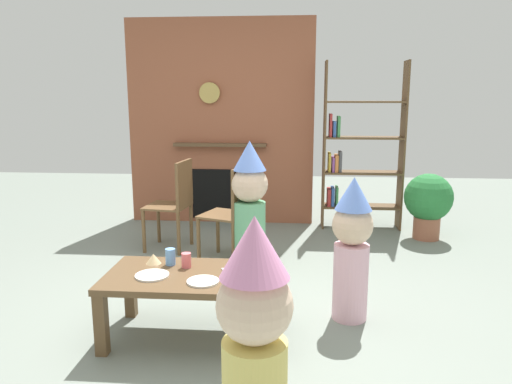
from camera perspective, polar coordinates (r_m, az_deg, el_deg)
The scene contains 18 objects.
ground_plane at distance 3.56m, azimuth -3.01°, elevation -14.04°, with size 12.00×12.00×0.00m, color gray.
brick_fireplace_feature at distance 5.86m, azimuth -4.10°, elevation 8.06°, with size 2.20×0.28×2.40m.
bookshelf at distance 5.67m, azimuth 11.68°, elevation 4.46°, with size 0.90×0.28×1.90m.
coffee_table at distance 3.13m, azimuth -7.74°, elevation -10.67°, with size 1.06×0.61×0.43m.
paper_cup_near_left at distance 3.24m, azimuth -1.67°, elevation -7.67°, with size 0.07×0.07×0.09m, color #669EE0.
paper_cup_near_right at distance 3.26m, azimuth -10.04°, elevation -7.52°, with size 0.07×0.07×0.11m, color #669EE0.
paper_cup_center at distance 3.20m, azimuth -8.20°, elevation -7.96°, with size 0.06×0.06×0.10m, color #E5666B.
paper_cup_far_left at distance 3.25m, azimuth 0.69°, elevation -7.60°, with size 0.07×0.07×0.09m, color #F2CC4C.
paper_plate_front at distance 2.96m, azimuth -6.27°, elevation -10.41°, with size 0.19×0.19×0.01m, color white.
paper_plate_rear at distance 3.10m, azimuth -12.13°, elevation -9.57°, with size 0.21×0.21×0.01m, color white.
birthday_cake_slice at distance 3.32m, azimuth -11.97°, elevation -7.69°, with size 0.10×0.10×0.07m, color #EAC68C.
table_fork at distance 3.10m, azimuth -3.59°, elevation -9.41°, with size 0.15×0.02×0.01m, color silver.
child_with_cone_hat at distance 1.98m, azimuth -0.17°, elevation -17.38°, with size 0.30×0.30×1.09m.
child_in_pink at distance 3.36m, azimuth 11.20°, elevation -6.20°, with size 0.28×0.28×1.00m.
child_by_the_chairs at distance 4.21m, azimuth -0.74°, elevation -1.29°, with size 0.32×0.32×1.15m.
dining_chair_left at distance 4.85m, azimuth -9.42°, elevation -0.88°, with size 0.45×0.45×0.90m.
dining_chair_middle at distance 4.42m, azimuth -2.63°, elevation -1.95°, with size 0.51×0.51×0.90m.
potted_plant_tall at distance 5.49m, azimuth 19.61°, elevation -1.02°, with size 0.51×0.51×0.71m.
Camera 1 is at (0.44, -3.19, 1.53)m, focal length 33.99 mm.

